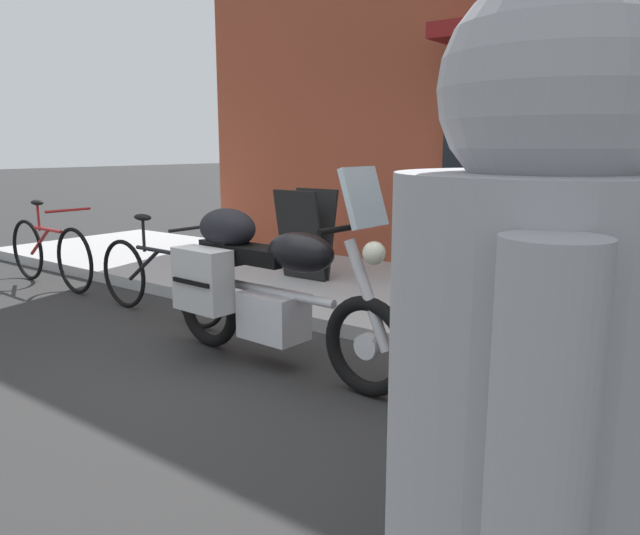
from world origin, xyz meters
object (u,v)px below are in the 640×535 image
touring_motorcycle (261,281)px  pedestrian_walking (529,471)px  parked_bicycle (159,278)px  sandwich_board_sign (306,234)px  second_bicycle_by_cafe (49,252)px

touring_motorcycle → pedestrian_walking: bearing=-40.9°
touring_motorcycle → parked_bicycle: touring_motorcycle is taller
sandwich_board_sign → second_bicycle_by_cafe: 2.81m
sandwich_board_sign → second_bicycle_by_cafe: sandwich_board_sign is taller
touring_motorcycle → second_bicycle_by_cafe: (-3.51, 0.41, -0.22)m
pedestrian_walking → sandwich_board_sign: bearing=131.7°
pedestrian_walking → touring_motorcycle: bearing=139.1°
touring_motorcycle → parked_bicycle: (-1.57, 0.35, -0.24)m
parked_bicycle → second_bicycle_by_cafe: size_ratio=0.99×
touring_motorcycle → sandwich_board_sign: touring_motorcycle is taller
pedestrian_walking → sandwich_board_sign: 5.65m
parked_bicycle → touring_motorcycle: bearing=-12.5°
sandwich_board_sign → pedestrian_walking: bearing=-48.3°
touring_motorcycle → pedestrian_walking: (2.55, -2.22, 0.47)m
pedestrian_walking → second_bicycle_by_cafe: 6.65m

